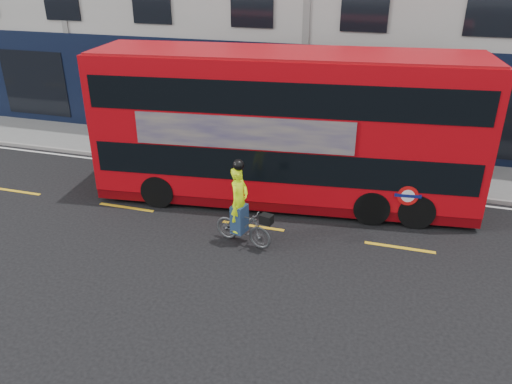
% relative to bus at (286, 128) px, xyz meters
% --- Properties ---
extents(ground, '(120.00, 120.00, 0.00)m').
position_rel_bus_xyz_m(ground, '(-0.43, -3.45, -2.31)').
color(ground, black).
rests_on(ground, ground).
extents(pavement, '(60.00, 3.00, 0.12)m').
position_rel_bus_xyz_m(pavement, '(-0.43, 3.05, -2.25)').
color(pavement, gray).
rests_on(pavement, ground).
extents(kerb, '(60.00, 0.12, 0.13)m').
position_rel_bus_xyz_m(kerb, '(-0.43, 1.55, -2.25)').
color(kerb, gray).
rests_on(kerb, ground).
extents(road_edge_line, '(58.00, 0.10, 0.01)m').
position_rel_bus_xyz_m(road_edge_line, '(-0.43, 1.25, -2.31)').
color(road_edge_line, silver).
rests_on(road_edge_line, ground).
extents(lane_dashes, '(58.00, 0.12, 0.01)m').
position_rel_bus_xyz_m(lane_dashes, '(-0.43, -1.95, -2.31)').
color(lane_dashes, gold).
rests_on(lane_dashes, ground).
extents(bus, '(11.39, 3.80, 4.51)m').
position_rel_bus_xyz_m(bus, '(0.00, 0.00, 0.00)').
color(bus, '#BC070F').
rests_on(bus, ground).
extents(cyclist, '(1.72, 0.85, 2.35)m').
position_rel_bus_xyz_m(cyclist, '(-0.45, -2.90, -1.51)').
color(cyclist, '#494C4F').
rests_on(cyclist, ground).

